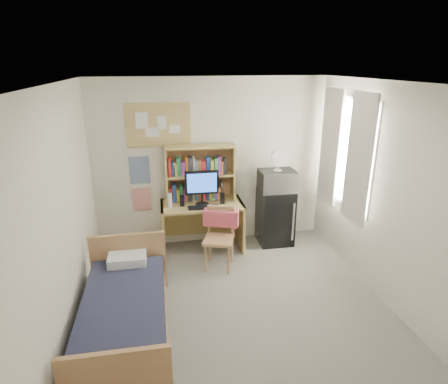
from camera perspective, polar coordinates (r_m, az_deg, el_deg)
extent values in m
cube|color=gray|center=(4.55, 2.69, -18.80)|extent=(3.60, 4.20, 0.02)
cube|color=white|center=(3.59, 3.36, 16.12)|extent=(3.60, 4.20, 0.02)
cube|color=white|center=(5.84, -1.93, 4.41)|extent=(3.60, 0.04, 2.60)
cube|color=white|center=(2.21, 17.32, -24.26)|extent=(3.60, 0.04, 2.60)
cube|color=white|center=(3.90, -23.79, -5.05)|extent=(0.04, 4.20, 2.60)
cube|color=white|center=(4.64, 25.15, -1.46)|extent=(0.04, 4.20, 2.60)
cube|color=white|center=(5.50, 18.03, 5.75)|extent=(0.10, 1.40, 1.70)
cube|color=silver|center=(5.15, 19.82, 4.67)|extent=(0.04, 0.55, 1.70)
cube|color=silver|center=(5.83, 15.92, 6.68)|extent=(0.04, 0.55, 1.70)
cube|color=tan|center=(5.63, -9.96, 10.03)|extent=(0.94, 0.03, 0.64)
cube|color=navy|center=(5.78, -12.75, 3.27)|extent=(0.30, 0.01, 0.42)
cube|color=red|center=(5.92, -12.42, -1.10)|extent=(0.28, 0.01, 0.36)
cube|color=tan|center=(5.81, -3.32, -5.27)|extent=(1.25, 0.64, 0.77)
cube|color=tan|center=(5.29, -0.81, -7.20)|extent=(0.56, 0.56, 0.88)
cube|color=black|center=(6.08, 7.78, -3.65)|extent=(0.54, 0.54, 0.89)
cube|color=#1B1D31|center=(4.28, -14.85, -18.15)|extent=(0.91, 1.78, 0.48)
cube|color=tan|center=(5.67, -3.65, 2.86)|extent=(1.05, 0.29, 0.86)
cube|color=black|center=(5.52, -3.38, 0.63)|extent=(0.50, 0.05, 0.53)
cube|color=black|center=(5.48, -3.16, -2.34)|extent=(0.45, 0.15, 0.02)
cube|color=black|center=(5.56, -6.42, -1.34)|extent=(0.07, 0.07, 0.16)
cube|color=black|center=(5.62, -0.30, -0.95)|extent=(0.07, 0.07, 0.17)
cylinder|color=white|center=(5.51, -8.27, -1.31)|extent=(0.07, 0.07, 0.22)
cube|color=#CF4F5C|center=(5.37, -0.46, -3.94)|extent=(0.52, 0.31, 0.24)
cube|color=silver|center=(5.86, 8.10, 1.74)|extent=(0.56, 0.43, 0.32)
cylinder|color=white|center=(5.77, 8.25, 4.78)|extent=(0.26, 0.26, 0.32)
cube|color=white|center=(4.75, -14.51, -9.81)|extent=(0.46, 0.32, 0.11)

